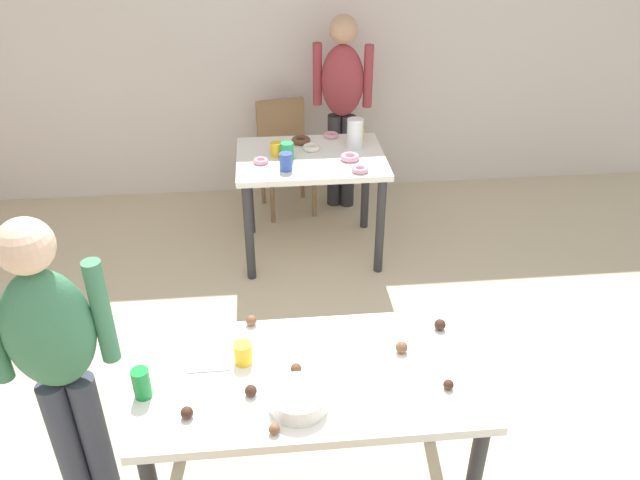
# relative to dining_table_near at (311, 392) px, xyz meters

# --- Properties ---
(wall_back) EXTENTS (6.40, 0.10, 2.60)m
(wall_back) POSITION_rel_dining_table_near_xyz_m (0.15, 3.16, 0.65)
(wall_back) COLOR silver
(wall_back) RESTS_ON ground_plane
(dining_table_near) EXTENTS (1.33, 0.68, 0.75)m
(dining_table_near) POSITION_rel_dining_table_near_xyz_m (0.00, 0.00, 0.00)
(dining_table_near) COLOR white
(dining_table_near) RESTS_ON ground_plane
(dining_table_far) EXTENTS (0.99, 0.74, 0.75)m
(dining_table_far) POSITION_rel_dining_table_near_xyz_m (0.18, 2.07, -0.02)
(dining_table_far) COLOR white
(dining_table_far) RESTS_ON ground_plane
(chair_far_table) EXTENTS (0.47, 0.47, 0.87)m
(chair_far_table) POSITION_rel_dining_table_near_xyz_m (0.03, 2.80, -0.15)
(chair_far_table) COLOR olive
(chair_far_table) RESTS_ON ground_plane
(person_girl_near) EXTENTS (0.46, 0.26, 1.45)m
(person_girl_near) POSITION_rel_dining_table_near_xyz_m (-0.95, 0.06, 0.22)
(person_girl_near) COLOR #383D4C
(person_girl_near) RESTS_ON ground_plane
(person_adult_far) EXTENTS (0.45, 0.27, 1.52)m
(person_adult_far) POSITION_rel_dining_table_near_xyz_m (0.48, 2.77, 0.26)
(person_adult_far) COLOR #28282D
(person_adult_far) RESTS_ON ground_plane
(mixing_bowl) EXTENTS (0.21, 0.21, 0.07)m
(mixing_bowl) POSITION_rel_dining_table_near_xyz_m (-0.06, -0.17, 0.14)
(mixing_bowl) COLOR white
(mixing_bowl) RESTS_ON dining_table_near
(soda_can) EXTENTS (0.07, 0.07, 0.12)m
(soda_can) POSITION_rel_dining_table_near_xyz_m (-0.63, -0.06, 0.16)
(soda_can) COLOR #198438
(soda_can) RESTS_ON dining_table_near
(fork_near) EXTENTS (0.17, 0.02, 0.01)m
(fork_near) POSITION_rel_dining_table_near_xyz_m (-0.39, 0.05, 0.11)
(fork_near) COLOR silver
(fork_near) RESTS_ON dining_table_near
(cup_near_0) EXTENTS (0.07, 0.07, 0.09)m
(cup_near_0) POSITION_rel_dining_table_near_xyz_m (-0.26, 0.09, 0.15)
(cup_near_0) COLOR yellow
(cup_near_0) RESTS_ON dining_table_near
(cake_ball_0) EXTENTS (0.04, 0.04, 0.04)m
(cake_ball_0) POSITION_rel_dining_table_near_xyz_m (-0.06, 0.00, 0.12)
(cake_ball_0) COLOR brown
(cake_ball_0) RESTS_ON dining_table_near
(cake_ball_1) EXTENTS (0.05, 0.05, 0.05)m
(cake_ball_1) POSITION_rel_dining_table_near_xyz_m (-0.46, -0.18, 0.12)
(cake_ball_1) COLOR #3D2319
(cake_ball_1) RESTS_ON dining_table_near
(cake_ball_2) EXTENTS (0.05, 0.05, 0.05)m
(cake_ball_2) POSITION_rel_dining_table_near_xyz_m (0.37, 0.08, 0.13)
(cake_ball_2) COLOR brown
(cake_ball_2) RESTS_ON dining_table_near
(cake_ball_3) EXTENTS (0.05, 0.05, 0.05)m
(cake_ball_3) POSITION_rel_dining_table_near_xyz_m (0.57, 0.21, 0.13)
(cake_ball_3) COLOR #3D2319
(cake_ball_3) RESTS_ON dining_table_near
(cake_ball_4) EXTENTS (0.05, 0.05, 0.05)m
(cake_ball_4) POSITION_rel_dining_table_near_xyz_m (-0.23, 0.32, 0.13)
(cake_ball_4) COLOR brown
(cake_ball_4) RESTS_ON dining_table_near
(cake_ball_5) EXTENTS (0.05, 0.05, 0.05)m
(cake_ball_5) POSITION_rel_dining_table_near_xyz_m (-0.23, -0.10, 0.13)
(cake_ball_5) COLOR #3D2319
(cake_ball_5) RESTS_ON dining_table_near
(cake_ball_6) EXTENTS (0.04, 0.04, 0.04)m
(cake_ball_6) POSITION_rel_dining_table_near_xyz_m (-0.15, -0.29, 0.12)
(cake_ball_6) COLOR brown
(cake_ball_6) RESTS_ON dining_table_near
(cake_ball_7) EXTENTS (0.04, 0.04, 0.04)m
(cake_ball_7) POSITION_rel_dining_table_near_xyz_m (0.51, -0.14, 0.12)
(cake_ball_7) COLOR #3D2319
(cake_ball_7) RESTS_ON dining_table_near
(pitcher_far) EXTENTS (0.11, 0.11, 0.21)m
(pitcher_far) POSITION_rel_dining_table_near_xyz_m (0.49, 2.18, 0.21)
(pitcher_far) COLOR white
(pitcher_far) RESTS_ON dining_table_far
(cup_far_0) EXTENTS (0.09, 0.09, 0.12)m
(cup_far_0) POSITION_rel_dining_table_near_xyz_m (0.02, 2.03, 0.16)
(cup_far_0) COLOR green
(cup_far_0) RESTS_ON dining_table_far
(cup_far_1) EXTENTS (0.08, 0.08, 0.09)m
(cup_far_1) POSITION_rel_dining_table_near_xyz_m (0.54, 2.33, 0.15)
(cup_far_1) COLOR yellow
(cup_far_1) RESTS_ON dining_table_far
(cup_far_2) EXTENTS (0.08, 0.08, 0.11)m
(cup_far_2) POSITION_rel_dining_table_near_xyz_m (0.00, 1.86, 0.16)
(cup_far_2) COLOR #3351B2
(cup_far_2) RESTS_ON dining_table_far
(cup_far_3) EXTENTS (0.08, 0.08, 0.09)m
(cup_far_3) POSITION_rel_dining_table_near_xyz_m (-0.05, 2.10, 0.15)
(cup_far_3) COLOR yellow
(cup_far_3) RESTS_ON dining_table_far
(donut_far_0) EXTENTS (0.13, 0.13, 0.04)m
(donut_far_0) POSITION_rel_dining_table_near_xyz_m (0.13, 2.30, 0.12)
(donut_far_0) COLOR brown
(donut_far_0) RESTS_ON dining_table_far
(donut_far_1) EXTENTS (0.12, 0.12, 0.04)m
(donut_far_1) POSITION_rel_dining_table_near_xyz_m (0.19, 2.17, 0.12)
(donut_far_1) COLOR white
(donut_far_1) RESTS_ON dining_table_far
(donut_far_2) EXTENTS (0.11, 0.11, 0.03)m
(donut_far_2) POSITION_rel_dining_table_near_xyz_m (0.35, 2.39, 0.12)
(donut_far_2) COLOR pink
(donut_far_2) RESTS_ON dining_table_far
(donut_far_3) EXTENTS (0.13, 0.13, 0.04)m
(donut_far_3) POSITION_rel_dining_table_near_xyz_m (0.43, 1.98, 0.12)
(donut_far_3) COLOR pink
(donut_far_3) RESTS_ON dining_table_far
(donut_far_4) EXTENTS (0.11, 0.11, 0.03)m
(donut_far_4) POSITION_rel_dining_table_near_xyz_m (0.47, 1.79, 0.12)
(donut_far_4) COLOR pink
(donut_far_4) RESTS_ON dining_table_far
(donut_far_5) EXTENTS (0.10, 0.10, 0.03)m
(donut_far_5) POSITION_rel_dining_table_near_xyz_m (-0.16, 1.99, 0.12)
(donut_far_5) COLOR pink
(donut_far_5) RESTS_ON dining_table_far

